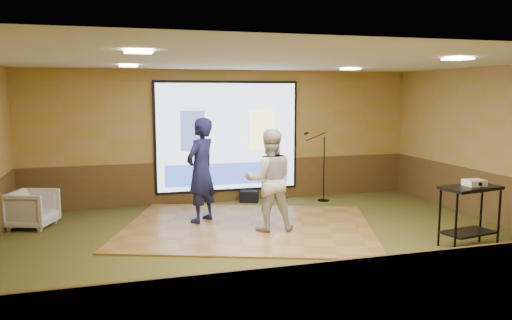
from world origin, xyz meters
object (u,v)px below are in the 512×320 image
object	(u,v)px
player_left	(201,170)
duffel_bag	(249,196)
mic_stand	(321,180)
projector_screen	(228,138)
dance_floor	(248,227)
player_right	(269,180)
banquet_chair	(33,209)
av_table	(470,204)
projector	(474,183)

from	to	relation	value
player_left	duffel_bag	bearing A→B (deg)	-175.24
mic_stand	projector_screen	bearing A→B (deg)	149.65
duffel_bag	dance_floor	bearing A→B (deg)	-106.10
player_left	player_right	xyz separation A→B (m)	(1.07, -0.92, -0.08)
duffel_bag	projector_screen	bearing A→B (deg)	157.53
banquet_chair	duffel_bag	bearing A→B (deg)	-57.25
av_table	banquet_chair	xyz separation A→B (m)	(-6.96, 3.29, -0.37)
dance_floor	mic_stand	size ratio (longest dim) A/B	2.80
projector_screen	projector	distance (m)	5.38
duffel_bag	banquet_chair	bearing A→B (deg)	-167.73
banquet_chair	av_table	bearing A→B (deg)	-94.85
duffel_bag	player_right	bearing A→B (deg)	-97.04
projector_screen	player_right	world-z (taller)	projector_screen
dance_floor	projector	world-z (taller)	projector
mic_stand	banquet_chair	bearing A→B (deg)	170.31
banquet_chair	duffel_bag	world-z (taller)	banquet_chair
dance_floor	player_right	world-z (taller)	player_right
projector	mic_stand	size ratio (longest dim) A/B	0.19
player_right	mic_stand	bearing A→B (deg)	-125.04
projector_screen	duffel_bag	size ratio (longest dim) A/B	7.96
player_left	dance_floor	bearing A→B (deg)	98.93
projector_screen	player_right	distance (m)	2.71
player_left	duffel_bag	size ratio (longest dim) A/B	4.78
projector_screen	duffel_bag	xyz separation A→B (m)	(0.45, -0.19, -1.35)
dance_floor	player_left	bearing A→B (deg)	142.38
player_left	av_table	world-z (taller)	player_left
projector	banquet_chair	distance (m)	7.79
mic_stand	player_left	bearing A→B (deg)	-174.07
dance_floor	banquet_chair	distance (m)	4.02
av_table	duffel_bag	world-z (taller)	av_table
dance_floor	av_table	xyz separation A→B (m)	(3.12, -2.13, 0.70)
av_table	projector	world-z (taller)	projector
dance_floor	player_left	xyz separation A→B (m)	(-0.76, 0.59, 1.01)
mic_stand	av_table	bearing A→B (deg)	-92.55
projector_screen	projector	xyz separation A→B (m)	(3.04, -4.43, -0.41)
projector	banquet_chair	world-z (taller)	projector
player_right	mic_stand	distance (m)	2.88
av_table	dance_floor	bearing A→B (deg)	145.64
av_table	mic_stand	bearing A→B (deg)	102.72
banquet_chair	player_right	bearing A→B (deg)	-89.37
duffel_bag	mic_stand	bearing A→B (deg)	-12.94
projector_screen	mic_stand	xyz separation A→B (m)	(2.08, -0.56, -0.98)
dance_floor	banquet_chair	xyz separation A→B (m)	(-3.84, 1.16, 0.33)
mic_stand	projector	bearing A→B (deg)	-91.39
banquet_chair	player_left	bearing A→B (deg)	-80.06
projector	dance_floor	bearing A→B (deg)	147.55
av_table	projector	distance (m)	0.35
player_left	av_table	bearing A→B (deg)	101.53
dance_floor	player_right	xyz separation A→B (m)	(0.31, -0.34, 0.93)
projector	mic_stand	world-z (taller)	mic_stand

